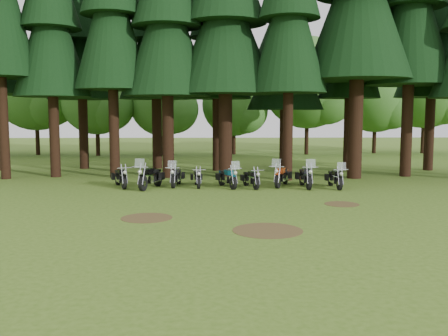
{
  "coord_description": "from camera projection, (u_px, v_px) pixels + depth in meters",
  "views": [
    {
      "loc": [
        -0.74,
        -19.14,
        3.57
      ],
      "look_at": [
        -0.13,
        5.0,
        1.0
      ],
      "focal_mm": 40.0,
      "sensor_mm": 36.0,
      "label": 1
    }
  ],
  "objects": [
    {
      "name": "motorcycle_4",
      "position": [
        227.0,
        178.0,
        24.59
      ],
      "size": [
        1.02,
        2.19,
        1.41
      ],
      "rotation": [
        0.0,
        0.0,
        0.35
      ],
      "color": "black",
      "rests_on": "ground"
    },
    {
      "name": "motorcycle_1",
      "position": [
        150.0,
        178.0,
        24.27
      ],
      "size": [
        1.06,
        2.46,
        1.57
      ],
      "rotation": [
        0.0,
        0.0,
        -0.31
      ],
      "color": "black",
      "rests_on": "ground"
    },
    {
      "name": "decid_3",
      "position": [
        166.0,
        104.0,
        43.81
      ],
      "size": [
        6.12,
        5.95,
        7.65
      ],
      "color": "black",
      "rests_on": "ground"
    },
    {
      "name": "pine_front_2",
      "position": [
        50.0,
        5.0,
        27.91
      ],
      "size": [
        4.32,
        4.32,
        16.22
      ],
      "color": "black",
      "rests_on": "ground"
    },
    {
      "name": "ground",
      "position": [
        230.0,
        207.0,
        19.42
      ],
      "size": [
        120.0,
        120.0,
        0.0
      ],
      "primitive_type": "plane",
      "color": "#3F6319",
      "rests_on": "ground"
    },
    {
      "name": "motorcycle_8",
      "position": [
        335.0,
        179.0,
        24.43
      ],
      "size": [
        0.41,
        2.18,
        1.37
      ],
      "rotation": [
        0.0,
        0.0,
        0.04
      ],
      "color": "black",
      "rests_on": "ground"
    },
    {
      "name": "motorcycle_7",
      "position": [
        305.0,
        177.0,
        24.58
      ],
      "size": [
        0.45,
        2.4,
        1.51
      ],
      "rotation": [
        0.0,
        0.0,
        0.02
      ],
      "color": "black",
      "rests_on": "ground"
    },
    {
      "name": "decid_6",
      "position": [
        380.0,
        97.0,
        46.09
      ],
      "size": [
        7.06,
        6.86,
        8.82
      ],
      "color": "black",
      "rests_on": "ground"
    },
    {
      "name": "decid_1",
      "position": [
        39.0,
        89.0,
        44.01
      ],
      "size": [
        7.91,
        7.69,
        9.88
      ],
      "color": "black",
      "rests_on": "ground"
    },
    {
      "name": "decid_4",
      "position": [
        237.0,
        106.0,
        45.17
      ],
      "size": [
        5.93,
        5.76,
        7.41
      ],
      "color": "black",
      "rests_on": "ground"
    },
    {
      "name": "pine_front_4",
      "position": [
        167.0,
        3.0,
        27.65
      ],
      "size": [
        4.95,
        4.95,
        16.33
      ],
      "color": "black",
      "rests_on": "ground"
    },
    {
      "name": "decid_7",
      "position": [
        430.0,
        86.0,
        45.92
      ],
      "size": [
        8.44,
        8.2,
        10.55
      ],
      "color": "black",
      "rests_on": "ground"
    },
    {
      "name": "dirt_patch_2",
      "position": [
        268.0,
        230.0,
        15.47
      ],
      "size": [
        2.2,
        2.2,
        0.01
      ],
      "primitive_type": "cylinder",
      "color": "#4C3D1E",
      "rests_on": "ground"
    },
    {
      "name": "motorcycle_0",
      "position": [
        121.0,
        178.0,
        24.73
      ],
      "size": [
        0.96,
        2.12,
        0.91
      ],
      "rotation": [
        0.0,
        0.0,
        0.38
      ],
      "color": "black",
      "rests_on": "ground"
    },
    {
      "name": "pine_back_1",
      "position": [
        80.0,
        20.0,
        32.42
      ],
      "size": [
        4.52,
        4.52,
        16.22
      ],
      "color": "black",
      "rests_on": "ground"
    },
    {
      "name": "motorcycle_2",
      "position": [
        176.0,
        177.0,
        25.08
      ],
      "size": [
        0.53,
        2.22,
        1.39
      ],
      "rotation": [
        0.0,
        0.0,
        -0.11
      ],
      "color": "black",
      "rests_on": "ground"
    },
    {
      "name": "motorcycle_6",
      "position": [
        282.0,
        176.0,
        25.06
      ],
      "size": [
        1.14,
        2.28,
        1.48
      ],
      "rotation": [
        0.0,
        0.0,
        -0.38
      ],
      "color": "black",
      "rests_on": "ground"
    },
    {
      "name": "decid_5",
      "position": [
        312.0,
        85.0,
        44.53
      ],
      "size": [
        8.45,
        8.21,
        10.56
      ],
      "color": "black",
      "rests_on": "ground"
    },
    {
      "name": "pine_back_5",
      "position": [
        351.0,
        16.0,
        31.37
      ],
      "size": [
        3.94,
        3.94,
        16.33
      ],
      "color": "black",
      "rests_on": "ground"
    },
    {
      "name": "motorcycle_3",
      "position": [
        197.0,
        178.0,
        24.9
      ],
      "size": [
        0.37,
        1.99,
        0.81
      ],
      "rotation": [
        0.0,
        0.0,
        0.11
      ],
      "color": "black",
      "rests_on": "ground"
    },
    {
      "name": "pine_back_2",
      "position": [
        155.0,
        20.0,
        32.6
      ],
      "size": [
        4.85,
        4.85,
        16.3
      ],
      "color": "black",
      "rests_on": "ground"
    },
    {
      "name": "dirt_patch_1",
      "position": [
        342.0,
        204.0,
        20.03
      ],
      "size": [
        1.4,
        1.4,
        0.01
      ],
      "primitive_type": "cylinder",
      "color": "#4C3D1E",
      "rests_on": "ground"
    },
    {
      "name": "dirt_patch_0",
      "position": [
        147.0,
        218.0,
        17.36
      ],
      "size": [
        1.8,
        1.8,
        0.01
      ],
      "primitive_type": "cylinder",
      "color": "#4C3D1E",
      "rests_on": "ground"
    },
    {
      "name": "motorcycle_5",
      "position": [
        251.0,
        179.0,
        24.51
      ],
      "size": [
        0.68,
        1.98,
        0.82
      ],
      "rotation": [
        0.0,
        0.0,
        0.28
      ],
      "color": "black",
      "rests_on": "ground"
    },
    {
      "name": "pine_back_4",
      "position": [
        286.0,
        41.0,
        31.82
      ],
      "size": [
        4.94,
        4.94,
        13.78
      ],
      "color": "black",
      "rests_on": "ground"
    },
    {
      "name": "pine_back_3",
      "position": [
        217.0,
        17.0,
        31.25
      ],
      "size": [
        4.35,
        4.35,
        16.2
      ],
      "color": "black",
      "rests_on": "ground"
    },
    {
      "name": "decid_2",
      "position": [
        100.0,
        99.0,
        43.26
      ],
      "size": [
        6.72,
        6.53,
        8.4
      ],
      "color": "black",
      "rests_on": "ground"
    },
    {
      "name": "pine_back_6",
      "position": [
        434.0,
        14.0,
        31.42
      ],
      "size": [
        4.59,
        4.59,
        16.58
      ],
      "color": "black",
      "rests_on": "ground"
    }
  ]
}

